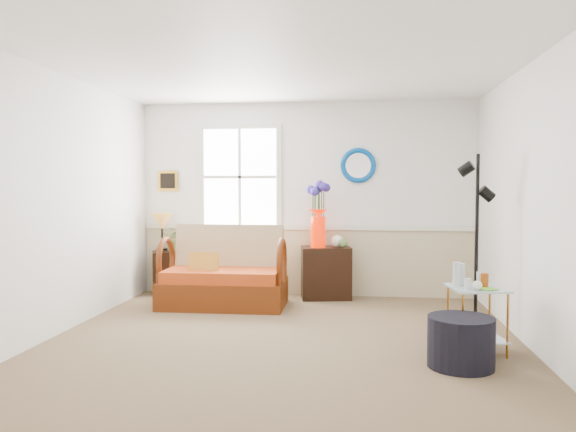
# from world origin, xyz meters

# --- Properties ---
(floor) EXTENTS (4.50, 5.00, 0.01)m
(floor) POSITION_xyz_m (0.00, 0.00, 0.00)
(floor) COLOR brown
(floor) RESTS_ON ground
(ceiling) EXTENTS (4.50, 5.00, 0.01)m
(ceiling) POSITION_xyz_m (0.00, 0.00, 2.60)
(ceiling) COLOR white
(ceiling) RESTS_ON walls
(walls) EXTENTS (4.51, 5.01, 2.60)m
(walls) POSITION_xyz_m (0.00, 0.00, 1.30)
(walls) COLOR white
(walls) RESTS_ON floor
(wainscot) EXTENTS (4.46, 0.02, 0.90)m
(wainscot) POSITION_xyz_m (0.00, 2.48, 0.45)
(wainscot) COLOR tan
(wainscot) RESTS_ON walls
(chair_rail) EXTENTS (4.46, 0.04, 0.06)m
(chair_rail) POSITION_xyz_m (0.00, 2.47, 0.92)
(chair_rail) COLOR white
(chair_rail) RESTS_ON walls
(window) EXTENTS (1.14, 0.06, 1.44)m
(window) POSITION_xyz_m (-0.90, 2.47, 1.60)
(window) COLOR white
(window) RESTS_ON walls
(picture) EXTENTS (0.28, 0.03, 0.28)m
(picture) POSITION_xyz_m (-1.92, 2.48, 1.55)
(picture) COLOR #AF7D20
(picture) RESTS_ON walls
(mirror) EXTENTS (0.47, 0.07, 0.47)m
(mirror) POSITION_xyz_m (0.70, 2.48, 1.75)
(mirror) COLOR #0059A0
(mirror) RESTS_ON walls
(loveseat) EXTENTS (1.52, 0.88, 0.98)m
(loveseat) POSITION_xyz_m (-0.93, 1.63, 0.49)
(loveseat) COLOR #4D1909
(loveseat) RESTS_ON floor
(throw_pillow) EXTENTS (0.36, 0.13, 0.35)m
(throw_pillow) POSITION_xyz_m (-1.15, 1.52, 0.50)
(throw_pillow) COLOR orange
(throw_pillow) RESTS_ON loveseat
(lamp_stand) EXTENTS (0.43, 0.43, 0.59)m
(lamp_stand) POSITION_xyz_m (-1.91, 2.29, 0.29)
(lamp_stand) COLOR black
(lamp_stand) RESTS_ON floor
(table_lamp) EXTENTS (0.40, 0.40, 0.52)m
(table_lamp) POSITION_xyz_m (-1.95, 2.29, 0.85)
(table_lamp) COLOR #C78736
(table_lamp) RESTS_ON lamp_stand
(potted_plant) EXTENTS (0.31, 0.34, 0.26)m
(potted_plant) POSITION_xyz_m (-1.80, 2.38, 0.71)
(potted_plant) COLOR #527C3B
(potted_plant) RESTS_ON lamp_stand
(cabinet) EXTENTS (0.69, 0.51, 0.68)m
(cabinet) POSITION_xyz_m (0.29, 2.26, 0.34)
(cabinet) COLOR black
(cabinet) RESTS_ON floor
(flower_vase) EXTENTS (0.30, 0.30, 0.84)m
(flower_vase) POSITION_xyz_m (0.19, 2.21, 1.10)
(flower_vase) COLOR red
(flower_vase) RESTS_ON cabinet
(side_table) EXTENTS (0.53, 0.53, 0.58)m
(side_table) POSITION_xyz_m (1.75, 0.03, 0.29)
(side_table) COLOR #A56822
(side_table) RESTS_ON floor
(tabletop_items) EXTENTS (0.49, 0.49, 0.22)m
(tabletop_items) POSITION_xyz_m (1.71, 0.02, 0.69)
(tabletop_items) COLOR silver
(tabletop_items) RESTS_ON side_table
(floor_lamp) EXTENTS (0.34, 0.34, 1.80)m
(floor_lamp) POSITION_xyz_m (1.89, 0.75, 0.90)
(floor_lamp) COLOR black
(floor_lamp) RESTS_ON floor
(ottoman) EXTENTS (0.61, 0.61, 0.41)m
(ottoman) POSITION_xyz_m (1.53, -0.42, 0.21)
(ottoman) COLOR black
(ottoman) RESTS_ON floor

